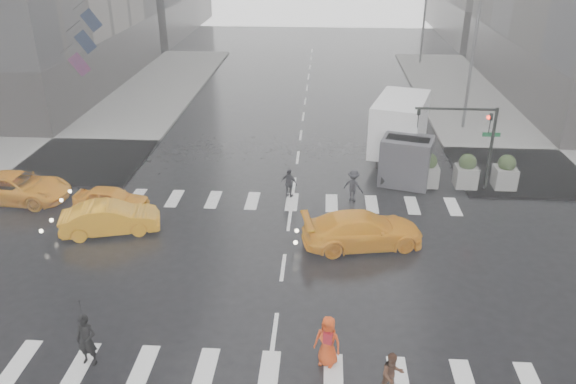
# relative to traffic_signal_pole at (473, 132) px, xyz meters

# --- Properties ---
(ground) EXTENTS (120.00, 120.00, 0.00)m
(ground) POSITION_rel_traffic_signal_pole_xyz_m (-9.01, -8.01, -3.22)
(ground) COLOR black
(ground) RESTS_ON ground
(sidewalk_nw) EXTENTS (35.00, 35.00, 0.15)m
(sidewalk_nw) POSITION_rel_traffic_signal_pole_xyz_m (-28.51, 9.49, -3.14)
(sidewalk_nw) COLOR gray
(sidewalk_nw) RESTS_ON ground
(road_markings) EXTENTS (18.00, 48.00, 0.01)m
(road_markings) POSITION_rel_traffic_signal_pole_xyz_m (-9.01, -8.01, -3.21)
(road_markings) COLOR silver
(road_markings) RESTS_ON ground
(traffic_signal_pole) EXTENTS (4.45, 0.42, 4.50)m
(traffic_signal_pole) POSITION_rel_traffic_signal_pole_xyz_m (0.00, 0.00, 0.00)
(traffic_signal_pole) COLOR black
(traffic_signal_pole) RESTS_ON ground
(street_lamp_near) EXTENTS (2.15, 0.22, 9.00)m
(street_lamp_near) POSITION_rel_traffic_signal_pole_xyz_m (1.86, 9.99, 1.73)
(street_lamp_near) COLOR #59595B
(street_lamp_near) RESTS_ON ground
(street_lamp_far) EXTENTS (2.15, 0.22, 9.00)m
(street_lamp_far) POSITION_rel_traffic_signal_pole_xyz_m (1.86, 29.99, 1.73)
(street_lamp_far) COLOR #59595B
(street_lamp_far) RESTS_ON ground
(planter_west) EXTENTS (1.10, 1.10, 1.80)m
(planter_west) POSITION_rel_traffic_signal_pole_xyz_m (-2.01, 0.19, -2.23)
(planter_west) COLOR gray
(planter_west) RESTS_ON ground
(planter_mid) EXTENTS (1.10, 1.10, 1.80)m
(planter_mid) POSITION_rel_traffic_signal_pole_xyz_m (-0.01, 0.19, -2.23)
(planter_mid) COLOR gray
(planter_mid) RESTS_ON ground
(planter_east) EXTENTS (1.10, 1.10, 1.80)m
(planter_east) POSITION_rel_traffic_signal_pole_xyz_m (1.99, 0.19, -2.23)
(planter_east) COLOR gray
(planter_east) RESTS_ON ground
(flag_cluster) EXTENTS (2.87, 3.06, 4.69)m
(flag_cluster) POSITION_rel_traffic_signal_pole_xyz_m (-24.09, 10.49, 2.42)
(flag_cluster) COLOR #59595B
(flag_cluster) RESTS_ON ground
(pedestrian_black) EXTENTS (1.07, 1.08, 2.43)m
(pedestrian_black) POSITION_rel_traffic_signal_pole_xyz_m (-14.72, -13.90, -1.65)
(pedestrian_black) COLOR black
(pedestrian_black) RESTS_ON ground
(pedestrian_brown) EXTENTS (0.85, 0.74, 1.48)m
(pedestrian_brown) POSITION_rel_traffic_signal_pole_xyz_m (-5.33, -14.60, -2.48)
(pedestrian_brown) COLOR #472719
(pedestrian_brown) RESTS_ON ground
(pedestrian_orange) EXTENTS (1.00, 0.82, 1.75)m
(pedestrian_orange) POSITION_rel_traffic_signal_pole_xyz_m (-7.21, -13.42, -2.33)
(pedestrian_orange) COLOR red
(pedestrian_orange) RESTS_ON ground
(pedestrian_far_a) EXTENTS (1.04, 0.86, 1.52)m
(pedestrian_far_a) POSITION_rel_traffic_signal_pole_xyz_m (-9.17, -1.42, -2.46)
(pedestrian_far_a) COLOR black
(pedestrian_far_a) RESTS_ON ground
(pedestrian_far_b) EXTENTS (1.22, 1.05, 1.65)m
(pedestrian_far_b) POSITION_rel_traffic_signal_pole_xyz_m (-5.95, -1.65, -2.39)
(pedestrian_far_b) COLOR black
(pedestrian_far_b) RESTS_ON ground
(taxi_front) EXTENTS (3.68, 1.70, 1.22)m
(taxi_front) POSITION_rel_traffic_signal_pole_xyz_m (-17.68, -3.53, -2.61)
(taxi_front) COLOR #FF9D0D
(taxi_front) RESTS_ON ground
(taxi_mid) EXTENTS (4.55, 2.61, 1.42)m
(taxi_mid) POSITION_rel_traffic_signal_pole_xyz_m (-16.97, -5.61, -2.51)
(taxi_mid) COLOR #FF9D0D
(taxi_mid) RESTS_ON ground
(taxi_rear) EXTENTS (4.94, 3.01, 1.51)m
(taxi_rear) POSITION_rel_traffic_signal_pole_xyz_m (-5.71, -6.01, -2.46)
(taxi_rear) COLOR #FF9D0D
(taxi_rear) RESTS_ON ground
(taxi_far) EXTENTS (4.76, 2.74, 1.44)m
(taxi_far) POSITION_rel_traffic_signal_pole_xyz_m (-22.76, -2.72, -2.50)
(taxi_far) COLOR #FF9D0D
(taxi_far) RESTS_ON ground
(box_truck) EXTENTS (2.65, 7.05, 3.75)m
(box_truck) POSITION_rel_traffic_signal_pole_xyz_m (-3.13, 3.00, -1.22)
(box_truck) COLOR white
(box_truck) RESTS_ON ground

